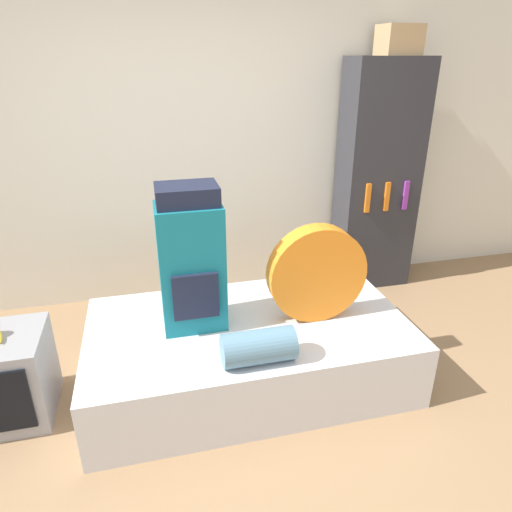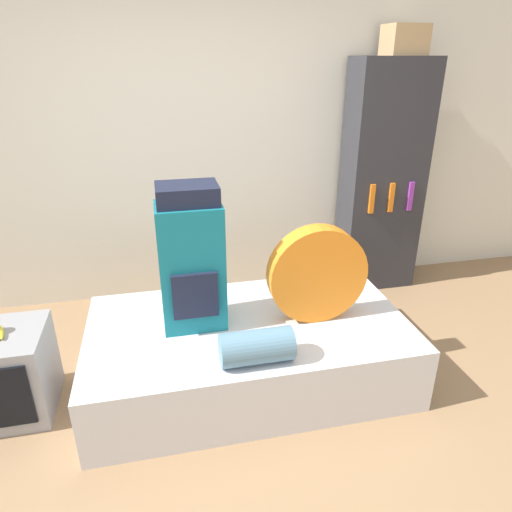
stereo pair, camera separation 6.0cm
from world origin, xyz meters
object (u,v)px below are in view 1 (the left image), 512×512
(backpack, at_px, (191,261))
(bookshelf, at_px, (378,179))
(television, at_px, (1,378))
(sleeping_roll, at_px, (258,347))
(tent_bag, at_px, (317,273))
(cardboard_box, at_px, (399,40))

(backpack, relative_size, bookshelf, 0.45)
(television, distance_m, bookshelf, 3.16)
(bookshelf, bearing_deg, backpack, -148.91)
(backpack, relative_size, sleeping_roll, 2.21)
(tent_bag, height_order, bookshelf, bookshelf)
(bookshelf, bearing_deg, tent_bag, -130.56)
(backpack, height_order, bookshelf, bookshelf)
(tent_bag, xyz_separation_m, cardboard_box, (1.04, 1.16, 1.33))
(bookshelf, bearing_deg, cardboard_box, 8.35)
(sleeping_roll, bearing_deg, backpack, 121.58)
(backpack, distance_m, bookshelf, 2.04)
(backpack, bearing_deg, cardboard_box, 30.50)
(sleeping_roll, bearing_deg, bookshelf, 46.36)
(tent_bag, xyz_separation_m, bookshelf, (0.99, 1.16, 0.25))
(tent_bag, height_order, sleeping_roll, tent_bag)
(backpack, height_order, sleeping_roll, backpack)
(backpack, distance_m, sleeping_roll, 0.65)
(tent_bag, relative_size, sleeping_roll, 1.54)
(backpack, height_order, television, backpack)
(sleeping_roll, distance_m, television, 1.50)
(tent_bag, bearing_deg, television, 178.62)
(backpack, bearing_deg, sleeping_roll, -58.42)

